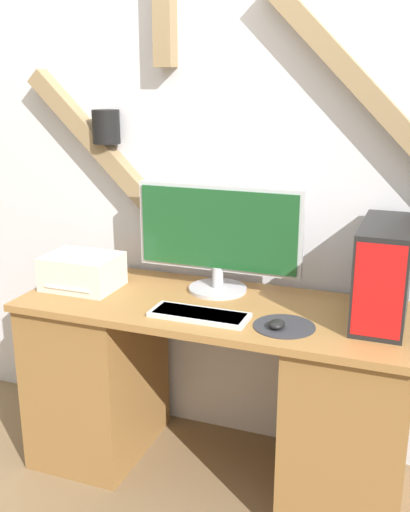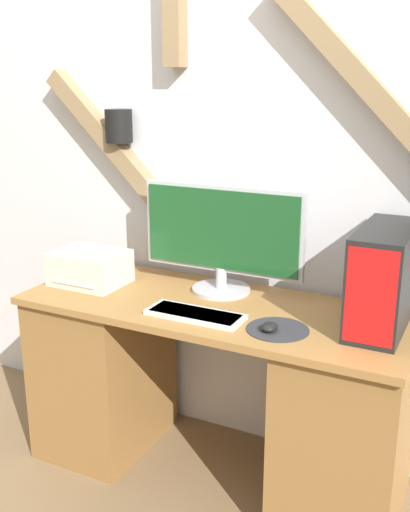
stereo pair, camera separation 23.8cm
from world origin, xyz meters
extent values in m
cube|color=silver|center=(0.00, 0.68, 1.35)|extent=(6.40, 0.05, 2.70)
cube|color=olive|center=(-0.68, 0.61, 1.37)|extent=(0.67, 0.08, 0.67)
cube|color=olive|center=(0.58, 0.61, 1.55)|extent=(0.99, 0.08, 0.99)
cylinder|color=black|center=(-0.62, 0.59, 1.46)|extent=(0.12, 0.12, 0.15)
cube|color=olive|center=(0.00, 0.31, 0.77)|extent=(1.59, 0.62, 0.03)
cube|color=olive|center=(-0.56, 0.31, 0.38)|extent=(0.45, 0.57, 0.76)
cube|color=olive|center=(0.56, 0.31, 0.38)|extent=(0.45, 0.57, 0.76)
cylinder|color=#B7B7BC|center=(-0.04, 0.47, 0.79)|extent=(0.25, 0.25, 0.02)
cylinder|color=#B7B7BC|center=(-0.04, 0.47, 0.85)|extent=(0.05, 0.05, 0.09)
cube|color=#B7B7BC|center=(-0.04, 0.47, 1.06)|extent=(0.72, 0.03, 0.37)
cube|color=#194C23|center=(-0.04, 0.46, 1.06)|extent=(0.68, 0.01, 0.34)
cube|color=silver|center=(-0.01, 0.16, 0.79)|extent=(0.38, 0.14, 0.02)
cube|color=white|center=(-0.01, 0.16, 0.80)|extent=(0.35, 0.12, 0.01)
cylinder|color=#2D2D33|center=(0.32, 0.18, 0.79)|extent=(0.23, 0.23, 0.00)
ellipsoid|color=black|center=(0.30, 0.15, 0.81)|extent=(0.06, 0.07, 0.03)
cube|color=black|center=(0.64, 0.39, 0.97)|extent=(0.19, 0.46, 0.37)
cube|color=red|center=(0.64, 0.16, 0.97)|extent=(0.17, 0.01, 0.33)
cube|color=beige|center=(-0.61, 0.30, 0.86)|extent=(0.31, 0.24, 0.15)
cube|color=white|center=(-0.61, 0.23, 0.82)|extent=(0.22, 0.11, 0.01)
camera|label=1|loc=(0.77, -1.83, 1.66)|focal=42.00mm
camera|label=2|loc=(0.98, -1.73, 1.66)|focal=42.00mm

